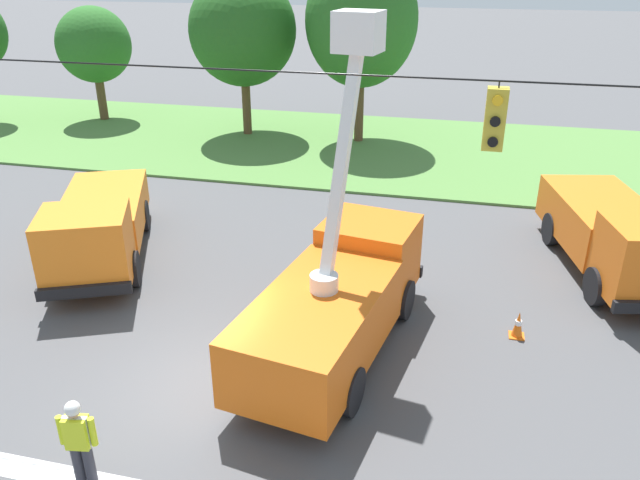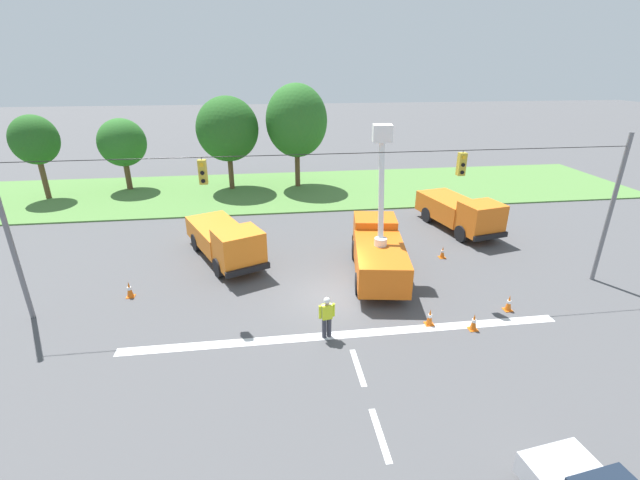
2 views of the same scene
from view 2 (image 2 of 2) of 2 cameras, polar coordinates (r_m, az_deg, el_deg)
ground_plane at (r=19.92m, az=2.00°, el=-7.54°), size 200.00×200.00×0.00m
grass_verge at (r=36.48m, az=-2.67°, el=6.75°), size 56.00×12.00×0.10m
lane_markings at (r=16.27m, az=4.68°, el=-15.39°), size 17.60×15.25×0.01m
signal_gantry at (r=18.17m, az=2.18°, el=4.13°), size 26.20×0.33×7.20m
tree_far_west at (r=39.28m, az=-33.78°, el=10.99°), size 3.42×3.35×6.48m
tree_west at (r=39.09m, az=-24.87°, el=11.68°), size 3.78×3.82×5.90m
tree_centre at (r=36.39m, az=-12.23°, el=14.24°), size 4.98×5.30×7.61m
tree_east at (r=36.38m, az=-3.15°, el=15.57°), size 5.03×5.26×8.53m
utility_truck_bucket_lift at (r=21.55m, az=7.76°, el=-1.09°), size 3.37×7.04×7.32m
utility_truck_support_near at (r=23.51m, az=-12.45°, el=-0.03°), size 4.83×7.08×2.33m
utility_truck_support_far at (r=28.65m, az=18.17°, el=3.59°), size 3.65×6.79×2.35m
road_worker at (r=16.72m, az=0.91°, el=-9.96°), size 0.64×0.30×1.77m
traffic_cone_foreground_right at (r=21.55m, az=-24.07°, el=-6.03°), size 0.36×0.36×0.78m
traffic_cone_mid_left at (r=24.51m, az=16.03°, el=-1.57°), size 0.36×0.36×0.68m
traffic_cone_mid_right at (r=18.54m, az=19.82°, el=-10.25°), size 0.36×0.36×0.73m
traffic_cone_near_bucket at (r=18.36m, az=14.43°, el=-9.91°), size 0.36×0.36×0.71m
traffic_cone_lane_edge_a at (r=20.43m, az=23.88°, el=-7.68°), size 0.36×0.36×0.73m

